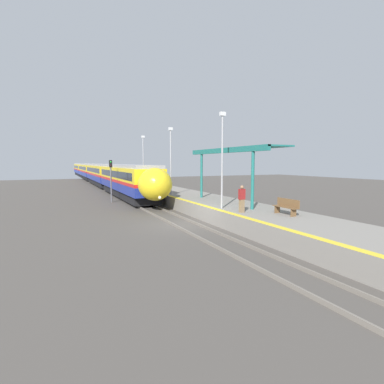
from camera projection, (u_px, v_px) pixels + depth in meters
ground_plane at (184, 225)px, 18.95m from camera, size 120.00×120.00×0.00m
rail_left at (173, 224)px, 18.64m from camera, size 0.08×90.00×0.15m
rail_right at (194, 223)px, 19.24m from camera, size 0.08×90.00×0.15m
train at (95, 172)px, 58.41m from camera, size 2.86×79.29×3.68m
platform_right at (235, 212)px, 20.52m from camera, size 4.51×64.00×1.02m
platform_bench at (286, 206)px, 16.74m from camera, size 0.44×1.73×0.89m
person_waiting at (242, 199)px, 17.45m from camera, size 0.36×0.22×1.59m
railway_signal at (111, 177)px, 29.22m from camera, size 0.28×0.28×4.16m
lamppost_near at (222, 155)px, 18.74m from camera, size 0.36×0.20×6.03m
lamppost_mid at (171, 157)px, 26.92m from camera, size 0.36×0.20×6.03m
lamppost_far at (143, 158)px, 35.10m from camera, size 0.36×0.20×6.03m
station_canopy at (230, 152)px, 21.74m from camera, size 2.02×10.05×3.96m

